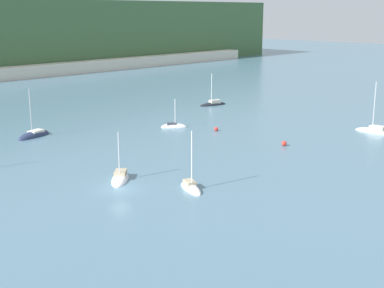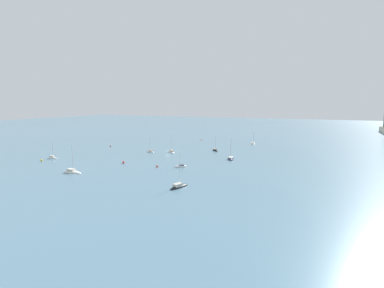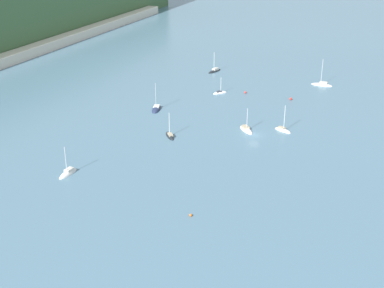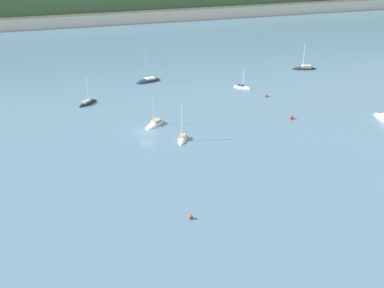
% 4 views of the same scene
% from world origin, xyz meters
% --- Properties ---
extents(ground_plane, '(600.00, 600.00, 0.00)m').
position_xyz_m(ground_plane, '(0.00, 0.00, 0.00)').
color(ground_plane, slate).
extents(sailboat_0, '(7.40, 4.33, 9.16)m').
position_xyz_m(sailboat_0, '(7.19, 32.41, 0.06)').
color(sailboat_0, '#232D4C').
rests_on(sailboat_0, ground_plane).
extents(sailboat_1, '(4.33, 4.17, 6.06)m').
position_xyz_m(sailboat_1, '(28.80, 20.57, 0.07)').
color(sailboat_1, silver).
rests_on(sailboat_1, ground_plane).
extents(sailboat_2, '(1.33, 4.97, 7.08)m').
position_xyz_m(sailboat_2, '(35.64, -33.67, 0.15)').
color(sailboat_2, white).
rests_on(sailboat_2, ground_plane).
extents(sailboat_3, '(5.90, 5.80, 6.98)m').
position_xyz_m(sailboat_3, '(2.46, 3.00, 0.10)').
color(sailboat_3, silver).
rests_on(sailboat_3, ground_plane).
extents(sailboat_4, '(5.20, 4.78, 7.24)m').
position_xyz_m(sailboat_4, '(-9.66, 19.80, 0.08)').
color(sailboat_4, black).
rests_on(sailboat_4, ground_plane).
extents(sailboat_5, '(5.77, 2.06, 7.64)m').
position_xyz_m(sailboat_5, '(-38.17, 31.20, 0.10)').
color(sailboat_5, white).
rests_on(sailboat_5, ground_plane).
extents(sailboat_6, '(2.25, 7.05, 9.59)m').
position_xyz_m(sailboat_6, '(50.58, -7.69, 0.14)').
color(sailboat_6, white).
rests_on(sailboat_6, ground_plane).
extents(sailboat_7, '(3.42, 5.28, 7.92)m').
position_xyz_m(sailboat_7, '(5.99, -6.08, 0.11)').
color(sailboat_7, white).
rests_on(sailboat_7, ground_plane).
extents(sailboat_8, '(7.12, 3.59, 7.85)m').
position_xyz_m(sailboat_8, '(51.51, 31.37, 0.12)').
color(sailboat_8, black).
rests_on(sailboat_8, ground_plane).
extents(mooring_buoy_0, '(0.55, 0.55, 0.55)m').
position_xyz_m(mooring_buoy_0, '(-43.52, -1.09, 0.27)').
color(mooring_buoy_0, orange).
rests_on(mooring_buoy_0, ground_plane).
extents(mooring_buoy_1, '(0.69, 0.69, 0.69)m').
position_xyz_m(mooring_buoy_1, '(32.05, 13.09, 0.34)').
color(mooring_buoy_1, red).
rests_on(mooring_buoy_1, ground_plane).
extents(mooring_buoy_2, '(0.66, 0.66, 0.66)m').
position_xyz_m(mooring_buoy_2, '(-0.35, -33.99, 0.33)').
color(mooring_buoy_2, red).
rests_on(mooring_buoy_2, ground_plane).
extents(mooring_buoy_3, '(0.81, 0.81, 0.81)m').
position_xyz_m(mooring_buoy_3, '(31.47, -1.83, 0.40)').
color(mooring_buoy_3, red).
rests_on(mooring_buoy_3, ground_plane).
extents(mooring_buoy_4, '(0.75, 0.75, 0.75)m').
position_xyz_m(mooring_buoy_4, '(41.24, -33.19, 0.38)').
color(mooring_buoy_4, yellow).
rests_on(mooring_buoy_4, ground_plane).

